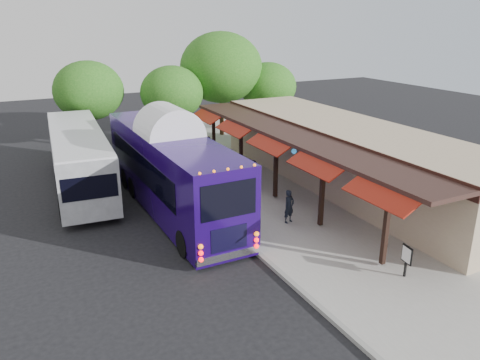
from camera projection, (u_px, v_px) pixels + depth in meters
ground at (246, 246)px, 19.73m from camera, size 90.00×90.00×0.00m
sidewalk at (294, 195)px, 25.20m from camera, size 10.00×40.00×0.15m
curb at (210, 211)px, 23.11m from camera, size 0.20×40.00×0.16m
station_shelter at (347, 156)px, 26.06m from camera, size 8.15×20.00×3.60m
coach_bus at (171, 167)px, 22.83m from camera, size 2.91×13.10×4.17m
city_bus at (79, 156)px, 26.02m from camera, size 3.55×12.49×3.31m
ped_a at (289, 206)px, 21.44m from camera, size 0.65×0.50×1.57m
ped_b at (252, 174)px, 25.81m from camera, size 0.94×0.83×1.61m
ped_c at (209, 148)px, 30.93m from camera, size 1.02×0.61×1.62m
ped_d at (220, 176)px, 25.03m from camera, size 1.36×0.97×1.91m
sign_board at (407, 256)px, 16.85m from camera, size 0.14×0.56×1.23m
tree_left at (172, 93)px, 34.28m from camera, size 4.61×4.61×5.91m
tree_mid at (221, 68)px, 36.40m from camera, size 6.42×6.42×8.22m
tree_right at (268, 87)px, 37.72m from camera, size 4.56×4.56×5.83m
tree_far at (89, 91)px, 33.36m from camera, size 4.95×4.95×6.33m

